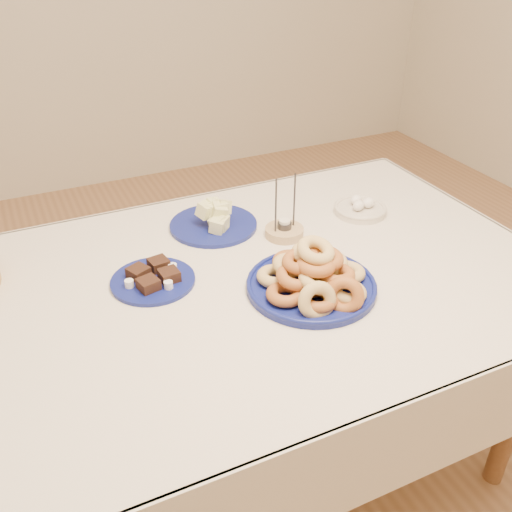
# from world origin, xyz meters

# --- Properties ---
(ground) EXTENTS (5.00, 5.00, 0.00)m
(ground) POSITION_xyz_m (0.00, 0.00, 0.00)
(ground) COLOR #996C48
(ground) RESTS_ON ground
(dining_table) EXTENTS (1.71, 1.11, 0.75)m
(dining_table) POSITION_xyz_m (0.00, 0.00, 0.64)
(dining_table) COLOR brown
(dining_table) RESTS_ON ground
(donut_platter) EXTENTS (0.42, 0.42, 0.16)m
(donut_platter) POSITION_xyz_m (0.13, -0.12, 0.79)
(donut_platter) COLOR navy
(donut_platter) RESTS_ON dining_table
(melon_plate) EXTENTS (0.36, 0.36, 0.10)m
(melon_plate) POSITION_xyz_m (0.02, 0.30, 0.78)
(melon_plate) COLOR navy
(melon_plate) RESTS_ON dining_table
(brownie_plate) EXTENTS (0.30, 0.30, 0.04)m
(brownie_plate) POSITION_xyz_m (-0.24, 0.09, 0.76)
(brownie_plate) COLOR navy
(brownie_plate) RESTS_ON dining_table
(candle_holder) EXTENTS (0.14, 0.14, 0.20)m
(candle_holder) POSITION_xyz_m (0.20, 0.17, 0.77)
(candle_holder) COLOR tan
(candle_holder) RESTS_ON dining_table
(egg_bowl) EXTENTS (0.21, 0.21, 0.06)m
(egg_bowl) POSITION_xyz_m (0.49, 0.19, 0.77)
(egg_bowl) COLOR beige
(egg_bowl) RESTS_ON dining_table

